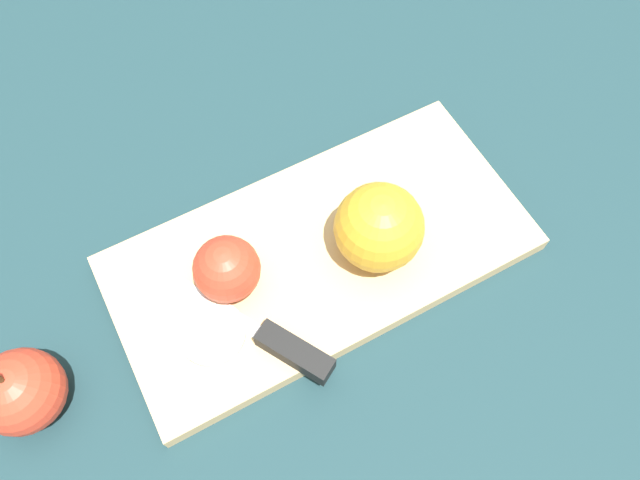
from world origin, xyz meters
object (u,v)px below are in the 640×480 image
(knife, at_px, (287,348))
(apple_whole, at_px, (22,391))
(apple_half_right, at_px, (227,269))
(apple_half_left, at_px, (379,228))

(knife, distance_m, apple_whole, 0.24)
(apple_half_right, height_order, knife, apple_half_right)
(apple_half_right, relative_size, knife, 0.44)
(knife, bearing_deg, apple_whole, 41.96)
(apple_half_left, height_order, knife, apple_half_left)
(apple_half_right, distance_m, knife, 0.09)
(apple_half_left, bearing_deg, knife, 48.12)
(apple_half_right, bearing_deg, knife, 51.45)
(apple_half_left, xyz_separation_m, apple_whole, (0.36, 0.03, -0.03))
(apple_half_right, distance_m, apple_whole, 0.21)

